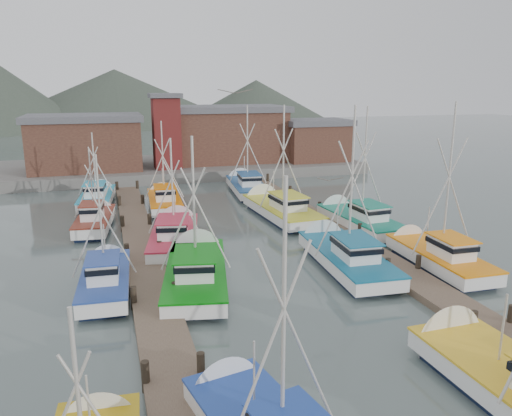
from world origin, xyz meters
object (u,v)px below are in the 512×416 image
object	(u,v)px
boat_8	(175,235)
boat_12	(164,200)
lookout_tower	(166,131)
boat_4	(196,270)

from	to	relation	value
boat_8	boat_12	distance (m)	10.73
boat_8	boat_12	size ratio (longest dim) A/B	1.15
boat_8	boat_12	xyz separation A→B (m)	(0.50, 10.71, 0.00)
lookout_tower	boat_4	distance (m)	32.76
boat_8	boat_12	bearing A→B (deg)	98.30
boat_12	boat_8	bearing A→B (deg)	-89.90
boat_4	boat_12	size ratio (longest dim) A/B	1.21
lookout_tower	boat_12	xyz separation A→B (m)	(-2.15, -14.48, -4.87)
boat_4	boat_8	world-z (taller)	boat_4
lookout_tower	boat_12	world-z (taller)	lookout_tower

